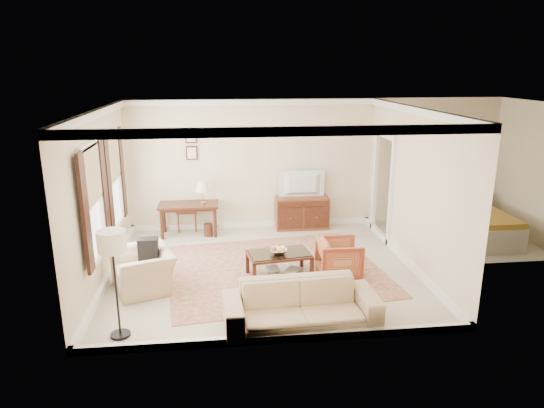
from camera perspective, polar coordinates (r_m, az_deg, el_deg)
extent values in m
cube|color=beige|center=(8.95, -1.07, -7.67)|extent=(5.50, 5.00, 0.01)
cube|color=white|center=(8.23, -1.17, 11.18)|extent=(5.50, 5.00, 0.01)
cube|color=beige|center=(10.90, -2.35, 4.63)|extent=(5.50, 0.01, 2.90)
cube|color=beige|center=(6.10, 1.10, -4.50)|extent=(5.50, 0.01, 2.90)
cube|color=beige|center=(8.67, -19.52, 0.77)|extent=(0.01, 5.00, 2.90)
cube|color=beige|center=(9.14, 16.32, 1.79)|extent=(0.01, 5.00, 2.90)
cube|color=beige|center=(11.17, 20.65, -3.85)|extent=(3.00, 2.70, 0.01)
cube|color=beige|center=(11.56, 28.00, 3.42)|extent=(0.01, 2.70, 2.90)
cube|color=maroon|center=(8.91, 0.27, -7.72)|extent=(4.15, 3.67, 0.01)
cube|color=#4B2315|center=(10.67, -9.80, -0.10)|extent=(1.29, 0.64, 0.05)
cylinder|color=#4B2315|center=(10.59, -12.83, -2.38)|extent=(0.07, 0.07, 0.66)
cylinder|color=#4B2315|center=(10.52, -6.71, -2.21)|extent=(0.07, 0.07, 0.66)
cylinder|color=#4B2315|center=(11.05, -12.58, -1.60)|extent=(0.07, 0.07, 0.66)
cylinder|color=#4B2315|center=(10.98, -6.71, -1.43)|extent=(0.07, 0.07, 0.66)
cube|color=brown|center=(11.05, 3.52, -1.02)|extent=(1.20, 0.46, 0.74)
imported|color=black|center=(10.81, 3.61, 3.31)|extent=(0.98, 0.56, 0.13)
cube|color=#4B2315|center=(8.48, 0.84, -5.98)|extent=(1.15, 0.77, 0.04)
cube|color=silver|center=(8.47, 0.84, -5.77)|extent=(1.08, 0.71, 0.01)
cube|color=silver|center=(8.58, 0.83, -7.62)|extent=(1.06, 0.68, 0.02)
cube|color=#4B2315|center=(8.20, -2.10, -8.38)|extent=(0.07, 0.07, 0.42)
cube|color=#4B2315|center=(8.45, 4.70, -7.65)|extent=(0.07, 0.07, 0.42)
cube|color=#4B2315|center=(8.71, -2.91, -6.88)|extent=(0.07, 0.07, 0.42)
cube|color=#4B2315|center=(8.95, 3.50, -6.25)|extent=(0.07, 0.07, 0.42)
imported|color=silver|center=(8.43, 0.77, -5.46)|extent=(0.42, 0.42, 0.10)
imported|color=brown|center=(8.52, -0.66, -7.62)|extent=(0.28, 0.07, 0.38)
imported|color=brown|center=(8.54, 1.82, -7.58)|extent=(0.25, 0.18, 0.38)
imported|color=maroon|center=(8.62, 7.91, -6.09)|extent=(0.69, 0.74, 0.74)
imported|color=tan|center=(8.30, -14.93, -6.80)|extent=(0.99, 1.20, 0.90)
cube|color=black|center=(8.30, -14.36, -4.95)|extent=(0.31, 0.37, 0.40)
imported|color=tan|center=(6.97, 3.45, -10.97)|extent=(2.22, 0.74, 0.86)
cylinder|color=black|center=(7.21, -17.39, -14.45)|extent=(0.27, 0.27, 0.04)
cylinder|color=black|center=(6.92, -17.83, -9.88)|extent=(0.03, 0.03, 1.28)
cylinder|color=silver|center=(6.65, -18.36, -4.18)|extent=(0.38, 0.38, 0.28)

